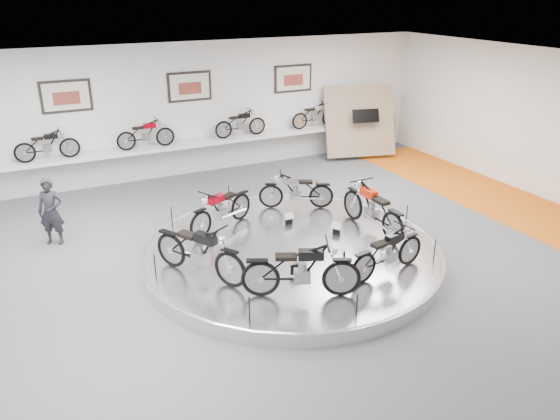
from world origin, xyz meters
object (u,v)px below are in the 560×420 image
shelf (196,144)px  bike_e (301,270)px  bike_b (296,190)px  bike_a (372,208)px  display_platform (291,253)px  bike_d (199,251)px  bike_f (388,252)px  visitor (51,212)px  bike_c (221,209)px

shelf → bike_e: 8.28m
bike_b → bike_e: size_ratio=0.87×
shelf → bike_a: bike_a is taller
display_platform → bike_d: size_ratio=3.46×
bike_f → visitor: size_ratio=1.02×
shelf → display_platform: bearing=-90.0°
bike_a → visitor: size_ratio=1.19×
display_platform → visitor: bearing=145.1°
bike_d → visitor: 4.19m
bike_b → bike_f: bike_f is taller
bike_e → bike_d: bearing=158.7°
shelf → bike_b: (1.13, -4.47, -0.23)m
display_platform → bike_e: 2.12m
bike_a → bike_d: (-4.19, -0.30, -0.01)m
bike_b → bike_d: bike_d is taller
bike_f → visitor: 7.50m
bike_a → bike_c: bike_a is taller
shelf → bike_f: size_ratio=6.89×
display_platform → bike_c: 1.97m
bike_c → bike_d: (-1.16, -1.92, 0.05)m
bike_e → visitor: 6.21m
bike_e → bike_f: size_ratio=1.14×
bike_d → bike_f: bike_d is taller
visitor → bike_b: bearing=14.9°
shelf → bike_a: 6.76m
display_platform → shelf: 6.46m
bike_b → bike_d: size_ratio=0.86×
bike_e → bike_a: bearing=58.6°
shelf → bike_a: (2.03, -6.45, -0.15)m
bike_c → bike_d: 2.24m
bike_c → bike_f: bearing=95.2°
bike_a → bike_b: (-0.90, 1.98, -0.08)m
display_platform → shelf: (0.00, 6.40, 0.85)m
bike_c → visitor: visitor is taller
bike_a → bike_f: size_ratio=1.17×
bike_a → visitor: (-6.52, 3.18, -0.07)m
bike_d → bike_f: (3.28, -1.50, -0.08)m
shelf → bike_c: bearing=-101.6°
bike_a → bike_f: bearing=151.6°
bike_b → visitor: bearing=14.6°
bike_c → visitor: bearing=-50.7°
bike_a → bike_b: bike_a is taller
bike_d → bike_f: bearing=34.6°
visitor → bike_a: bearing=0.9°
bike_b → visitor: visitor is taller
bike_c → display_platform: bearing=95.9°
bike_c → bike_e: size_ratio=0.93×
display_platform → bike_f: bike_f is taller
shelf → visitor: 5.56m
shelf → bike_b: size_ratio=6.93×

